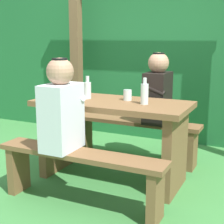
% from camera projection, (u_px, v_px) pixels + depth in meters
% --- Properties ---
extents(ground_plane, '(12.00, 12.00, 0.00)m').
position_uv_depth(ground_plane, '(112.00, 178.00, 3.28)').
color(ground_plane, '#3D823E').
extents(hedge_backdrop, '(6.40, 0.86, 2.18)m').
position_uv_depth(hedge_backdrop, '(171.00, 54.00, 4.68)').
color(hedge_backdrop, '#206834').
rests_on(hedge_backdrop, ground_plane).
extents(pergola_post_left, '(0.12, 0.12, 1.97)m').
position_uv_depth(pergola_post_left, '(77.00, 63.00, 4.48)').
color(pergola_post_left, brown).
rests_on(pergola_post_left, ground_plane).
extents(picnic_table, '(1.40, 0.64, 0.75)m').
position_uv_depth(picnic_table, '(112.00, 127.00, 3.17)').
color(picnic_table, brown).
rests_on(picnic_table, ground_plane).
extents(bench_near, '(1.40, 0.24, 0.45)m').
position_uv_depth(bench_near, '(80.00, 167.00, 2.70)').
color(bench_near, brown).
rests_on(bench_near, ground_plane).
extents(bench_far, '(1.40, 0.24, 0.45)m').
position_uv_depth(bench_far, '(135.00, 131.00, 3.72)').
color(bench_far, brown).
rests_on(bench_far, ground_plane).
extents(person_white_shirt, '(0.25, 0.35, 0.72)m').
position_uv_depth(person_white_shirt, '(61.00, 108.00, 2.67)').
color(person_white_shirt, silver).
rests_on(person_white_shirt, bench_near).
extents(person_black_coat, '(0.25, 0.35, 0.72)m').
position_uv_depth(person_black_coat, '(158.00, 91.00, 3.52)').
color(person_black_coat, black).
rests_on(person_black_coat, bench_far).
extents(drinking_glass, '(0.08, 0.08, 0.10)m').
position_uv_depth(drinking_glass, '(128.00, 95.00, 3.15)').
color(drinking_glass, silver).
rests_on(drinking_glass, picnic_table).
extents(bottle_left, '(0.07, 0.07, 0.23)m').
position_uv_depth(bottle_left, '(145.00, 93.00, 2.95)').
color(bottle_left, silver).
rests_on(bottle_left, picnic_table).
extents(bottle_right, '(0.07, 0.07, 0.21)m').
position_uv_depth(bottle_right, '(88.00, 89.00, 3.23)').
color(bottle_right, silver).
rests_on(bottle_right, picnic_table).
extents(cell_phone, '(0.11, 0.16, 0.01)m').
position_uv_depth(cell_phone, '(79.00, 99.00, 3.18)').
color(cell_phone, silver).
rests_on(cell_phone, picnic_table).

